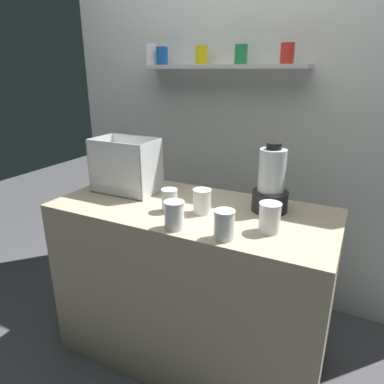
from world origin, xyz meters
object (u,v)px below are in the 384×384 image
object	(u,v)px
carrot_display_bin	(126,174)
juice_cup_carrot_far_right	(269,219)
blender_pitcher	(271,185)
juice_cup_carrot_left	(174,216)
juice_cup_pomegranate_far_left	(170,201)
juice_cup_mango_right	(224,226)
juice_cup_beet_middle	(202,202)

from	to	relation	value
carrot_display_bin	juice_cup_carrot_far_right	bearing A→B (deg)	-10.74
blender_pitcher	juice_cup_carrot_left	distance (m)	0.50
juice_cup_pomegranate_far_left	juice_cup_carrot_left	bearing A→B (deg)	-53.91
juice_cup_mango_right	juice_cup_carrot_far_right	xyz separation A→B (m)	(0.15, 0.15, -0.00)
carrot_display_bin	juice_cup_carrot_left	xyz separation A→B (m)	(0.48, -0.31, -0.04)
juice_cup_pomegranate_far_left	juice_cup_beet_middle	bearing A→B (deg)	18.65
carrot_display_bin	juice_cup_mango_right	distance (m)	0.77
blender_pitcher	juice_cup_pomegranate_far_left	bearing A→B (deg)	-152.56
juice_cup_mango_right	juice_cup_carrot_left	bearing A→B (deg)	-178.91
carrot_display_bin	juice_cup_pomegranate_far_left	size ratio (longest dim) A/B	3.13
juice_cup_beet_middle	blender_pitcher	bearing A→B (deg)	31.63
blender_pitcher	juice_cup_carrot_far_right	bearing A→B (deg)	-75.70
juice_cup_carrot_left	juice_cup_mango_right	bearing A→B (deg)	1.09
juice_cup_pomegranate_far_left	juice_cup_beet_middle	distance (m)	0.16
carrot_display_bin	juice_cup_mango_right	world-z (taller)	carrot_display_bin
juice_cup_carrot_left	juice_cup_mango_right	size ratio (longest dim) A/B	1.01
carrot_display_bin	juice_cup_carrot_left	bearing A→B (deg)	-32.89
blender_pitcher	juice_cup_beet_middle	bearing A→B (deg)	-148.37
juice_cup_pomegranate_far_left	juice_cup_beet_middle	xyz separation A→B (m)	(0.15, 0.05, 0.00)
blender_pitcher	juice_cup_carrot_far_right	distance (m)	0.25
blender_pitcher	juice_cup_carrot_far_right	xyz separation A→B (m)	(0.06, -0.23, -0.08)
juice_cup_carrot_left	juice_cup_beet_middle	distance (m)	0.21
blender_pitcher	juice_cup_beet_middle	size ratio (longest dim) A/B	2.83
juice_cup_beet_middle	juice_cup_pomegranate_far_left	bearing A→B (deg)	-161.35
carrot_display_bin	juice_cup_pomegranate_far_left	bearing A→B (deg)	-22.68
blender_pitcher	juice_cup_carrot_left	bearing A→B (deg)	-129.36
carrot_display_bin	juice_cup_beet_middle	size ratio (longest dim) A/B	2.97
juice_cup_beet_middle	juice_cup_mango_right	xyz separation A→B (m)	(0.19, -0.20, 0.00)
carrot_display_bin	juice_cup_carrot_far_right	distance (m)	0.87
juice_cup_pomegranate_far_left	juice_cup_mango_right	distance (m)	0.38
juice_cup_pomegranate_far_left	juice_cup_carrot_far_right	bearing A→B (deg)	-1.03
blender_pitcher	juice_cup_mango_right	world-z (taller)	blender_pitcher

